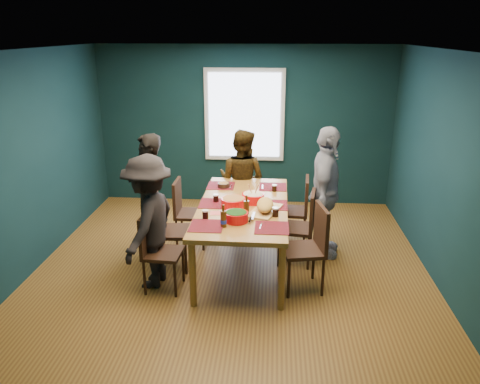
{
  "coord_description": "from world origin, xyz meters",
  "views": [
    {
      "loc": [
        0.51,
        -5.39,
        2.91
      ],
      "look_at": [
        0.1,
        0.13,
        0.99
      ],
      "focal_mm": 35.0,
      "sensor_mm": 36.0,
      "label": 1
    }
  ],
  "objects_px": {
    "person_right": "(325,193)",
    "bowl_salad": "(234,202)",
    "person_near_left": "(149,222)",
    "person_back": "(242,180)",
    "bowl_dumpling": "(253,197)",
    "dining_table": "(243,210)",
    "chair_right_near": "(311,242)",
    "person_far_left": "(150,196)",
    "chair_left_far": "(185,208)",
    "chair_right_far": "(299,205)",
    "cutting_board": "(265,206)",
    "chair_left_near": "(155,246)",
    "bowl_herbs": "(236,216)",
    "chair_right_mid": "(303,222)",
    "chair_left_mid": "(163,224)"
  },
  "relations": [
    {
      "from": "person_right",
      "to": "bowl_salad",
      "type": "xyz_separation_m",
      "value": [
        -1.17,
        -0.5,
        0.02
      ]
    },
    {
      "from": "bowl_salad",
      "to": "person_near_left",
      "type": "bearing_deg",
      "value": -155.08
    },
    {
      "from": "person_back",
      "to": "bowl_dumpling",
      "type": "bearing_deg",
      "value": 122.53
    },
    {
      "from": "dining_table",
      "to": "person_back",
      "type": "distance_m",
      "value": 1.22
    },
    {
      "from": "chair_right_near",
      "to": "person_near_left",
      "type": "relative_size",
      "value": 0.64
    },
    {
      "from": "person_far_left",
      "to": "chair_left_far",
      "type": "bearing_deg",
      "value": 113.28
    },
    {
      "from": "dining_table",
      "to": "person_right",
      "type": "relative_size",
      "value": 1.25
    },
    {
      "from": "chair_right_far",
      "to": "bowl_dumpling",
      "type": "distance_m",
      "value": 0.96
    },
    {
      "from": "person_right",
      "to": "cutting_board",
      "type": "relative_size",
      "value": 2.47
    },
    {
      "from": "chair_left_near",
      "to": "bowl_herbs",
      "type": "relative_size",
      "value": 3.46
    },
    {
      "from": "person_back",
      "to": "cutting_board",
      "type": "bearing_deg",
      "value": 126.17
    },
    {
      "from": "dining_table",
      "to": "bowl_dumpling",
      "type": "xyz_separation_m",
      "value": [
        0.12,
        0.09,
        0.14
      ]
    },
    {
      "from": "chair_right_mid",
      "to": "person_far_left",
      "type": "distance_m",
      "value": 2.04
    },
    {
      "from": "chair_left_far",
      "to": "bowl_salad",
      "type": "relative_size",
      "value": 3.16
    },
    {
      "from": "dining_table",
      "to": "person_right",
      "type": "bearing_deg",
      "value": 20.6
    },
    {
      "from": "chair_right_near",
      "to": "person_back",
      "type": "height_order",
      "value": "person_back"
    },
    {
      "from": "dining_table",
      "to": "bowl_herbs",
      "type": "relative_size",
      "value": 8.19
    },
    {
      "from": "person_right",
      "to": "bowl_herbs",
      "type": "xyz_separation_m",
      "value": [
        -1.09,
        -0.94,
        0.02
      ]
    },
    {
      "from": "chair_left_far",
      "to": "bowl_dumpling",
      "type": "bearing_deg",
      "value": -25.09
    },
    {
      "from": "dining_table",
      "to": "chair_right_near",
      "type": "xyz_separation_m",
      "value": [
        0.82,
        -0.53,
        -0.16
      ]
    },
    {
      "from": "person_far_left",
      "to": "person_back",
      "type": "xyz_separation_m",
      "value": [
        1.15,
        1.01,
        -0.06
      ]
    },
    {
      "from": "chair_right_far",
      "to": "person_near_left",
      "type": "relative_size",
      "value": 0.6
    },
    {
      "from": "person_right",
      "to": "bowl_salad",
      "type": "relative_size",
      "value": 5.84
    },
    {
      "from": "chair_left_mid",
      "to": "bowl_herbs",
      "type": "bearing_deg",
      "value": -26.45
    },
    {
      "from": "chair_right_near",
      "to": "person_right",
      "type": "relative_size",
      "value": 0.58
    },
    {
      "from": "chair_right_near",
      "to": "person_near_left",
      "type": "bearing_deg",
      "value": 169.6
    },
    {
      "from": "person_back",
      "to": "bowl_salad",
      "type": "xyz_separation_m",
      "value": [
        -0.01,
        -1.34,
        0.13
      ]
    },
    {
      "from": "dining_table",
      "to": "person_near_left",
      "type": "relative_size",
      "value": 1.38
    },
    {
      "from": "chair_right_near",
      "to": "bowl_dumpling",
      "type": "distance_m",
      "value": 0.99
    },
    {
      "from": "chair_right_mid",
      "to": "chair_left_mid",
      "type": "bearing_deg",
      "value": -163.97
    },
    {
      "from": "chair_left_far",
      "to": "cutting_board",
      "type": "bearing_deg",
      "value": -34.24
    },
    {
      "from": "chair_left_far",
      "to": "person_right",
      "type": "distance_m",
      "value": 1.94
    },
    {
      "from": "chair_left_mid",
      "to": "chair_left_near",
      "type": "distance_m",
      "value": 0.53
    },
    {
      "from": "person_far_left",
      "to": "person_right",
      "type": "distance_m",
      "value": 2.31
    },
    {
      "from": "bowl_dumpling",
      "to": "chair_left_mid",
      "type": "bearing_deg",
      "value": -168.57
    },
    {
      "from": "chair_left_mid",
      "to": "chair_right_far",
      "type": "relative_size",
      "value": 1.05
    },
    {
      "from": "dining_table",
      "to": "chair_right_mid",
      "type": "bearing_deg",
      "value": 9.49
    },
    {
      "from": "bowl_salad",
      "to": "cutting_board",
      "type": "xyz_separation_m",
      "value": [
        0.39,
        -0.11,
        0.0
      ]
    },
    {
      "from": "person_near_left",
      "to": "chair_right_near",
      "type": "bearing_deg",
      "value": 100.32
    },
    {
      "from": "dining_table",
      "to": "chair_left_far",
      "type": "relative_size",
      "value": 2.32
    },
    {
      "from": "bowl_dumpling",
      "to": "bowl_herbs",
      "type": "bearing_deg",
      "value": -103.83
    },
    {
      "from": "person_near_left",
      "to": "chair_left_mid",
      "type": "bearing_deg",
      "value": -178.77
    },
    {
      "from": "person_near_left",
      "to": "dining_table",
      "type": "bearing_deg",
      "value": 127.2
    },
    {
      "from": "chair_right_far",
      "to": "bowl_herbs",
      "type": "height_order",
      "value": "chair_right_far"
    },
    {
      "from": "chair_left_far",
      "to": "person_near_left",
      "type": "height_order",
      "value": "person_near_left"
    },
    {
      "from": "cutting_board",
      "to": "person_right",
      "type": "bearing_deg",
      "value": 57.79
    },
    {
      "from": "person_far_left",
      "to": "person_right",
      "type": "bearing_deg",
      "value": 77.2
    },
    {
      "from": "person_right",
      "to": "chair_left_far",
      "type": "bearing_deg",
      "value": 93.55
    },
    {
      "from": "chair_left_near",
      "to": "person_back",
      "type": "distance_m",
      "value": 2.08
    },
    {
      "from": "dining_table",
      "to": "person_back",
      "type": "xyz_separation_m",
      "value": [
        -0.11,
        1.22,
        0.01
      ]
    }
  ]
}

